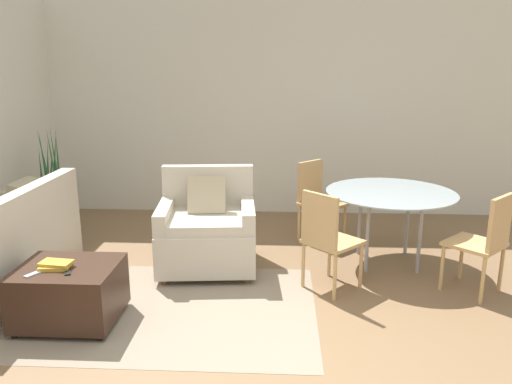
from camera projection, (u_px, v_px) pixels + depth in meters
The scene contains 14 objects.
ground_plane at pixel (260, 377), 3.19m from camera, with size 20.00×20.00×0.00m, color brown.
wall_back at pixel (273, 110), 6.48m from camera, with size 12.00×0.06×2.75m.
area_rug at pixel (138, 307), 4.10m from camera, with size 2.91×1.71×0.01m.
couch at pixel (0, 254), 4.44m from camera, with size 0.88×1.77×0.91m.
armchair at pixel (207, 231), 4.85m from camera, with size 0.99×0.94×0.96m.
ottoman at pixel (69, 292), 3.83m from camera, with size 0.74×0.63×0.46m.
book_stack at pixel (56, 265), 3.73m from camera, with size 0.25×0.18×0.05m.
tv_remote_primary at pixel (68, 271), 3.67m from camera, with size 0.09×0.15×0.01m.
tv_remote_secondary at pixel (33, 274), 3.62m from camera, with size 0.10×0.14×0.01m.
potted_plant at pixel (54, 209), 5.83m from camera, with size 0.39×0.39×1.29m.
dining_table at pixel (390, 198), 4.87m from camera, with size 1.26×1.26×0.74m.
dining_chair_near_left at pixel (327, 235), 4.29m from camera, with size 0.59×0.59×0.90m.
dining_chair_near_right at pixel (486, 238), 4.23m from camera, with size 0.59×0.59×0.90m.
dining_chair_far_left at pixel (317, 196), 5.59m from camera, with size 0.59×0.59×0.90m.
Camera 1 is at (0.12, -2.80, 1.93)m, focal length 35.00 mm.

